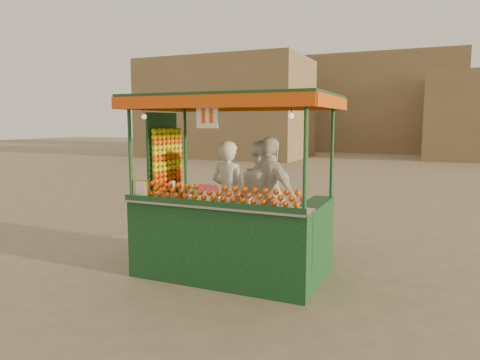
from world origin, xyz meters
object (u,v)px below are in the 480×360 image
at_px(vendor_right, 270,195).
at_px(vendor_left, 229,196).
at_px(vendor_middle, 262,196).
at_px(juice_cart, 226,217).

bearing_deg(vendor_right, vendor_left, 34.84).
xyz_separation_m(vendor_middle, vendor_right, (0.14, -0.07, 0.03)).
relative_size(juice_cart, vendor_middle, 1.73).
bearing_deg(vendor_middle, juice_cart, 85.12).
bearing_deg(juice_cart, vendor_right, 33.34).
relative_size(vendor_middle, vendor_right, 0.97).
bearing_deg(vendor_left, juice_cart, 116.65).
xyz_separation_m(vendor_left, vendor_middle, (0.46, 0.17, 0.00)).
height_order(vendor_left, vendor_right, vendor_right).
bearing_deg(vendor_right, juice_cart, 58.64).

